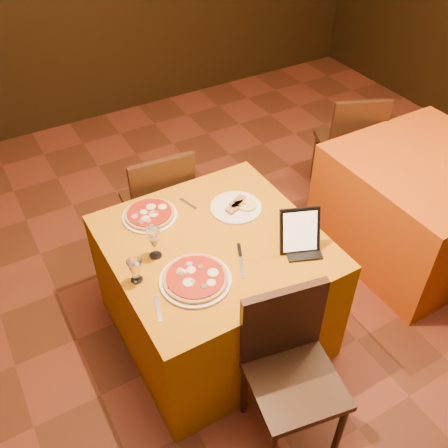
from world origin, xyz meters
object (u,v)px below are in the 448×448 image
chair_main_far (157,202)px  chair_side_far (346,142)px  main_table (215,287)px  chair_main_near (295,383)px  pizza_near (195,279)px  tablet (300,230)px  side_table (421,206)px  wine_glass (154,243)px  pizza_far (150,215)px  water_glass (136,271)px

chair_main_far → chair_side_far: (1.62, -0.06, 0.00)m
main_table → chair_main_near: 0.78m
pizza_near → tablet: 0.59m
side_table → pizza_near: pizza_near is taller
side_table → wine_glass: 2.00m
pizza_near → pizza_far: bearing=89.7°
pizza_far → tablet: (0.57, -0.62, 0.10)m
chair_main_near → tablet: bearing=65.9°
chair_main_near → tablet: 0.75m
chair_main_far → tablet: 1.21m
chair_main_far → pizza_near: chair_main_far is taller
side_table → pizza_near: (-1.84, -0.15, 0.39)m
main_table → tablet: 0.67m
chair_main_near → pizza_near: 0.68m
water_glass → chair_main_far: bearing=61.6°
chair_main_near → chair_main_far: (0.00, 1.59, 0.00)m
pizza_far → main_table: bearing=-58.1°
chair_main_far → chair_side_far: size_ratio=1.00×
main_table → water_glass: size_ratio=8.46×
wine_glass → tablet: tablet is taller
main_table → side_table: bearing=-2.3°
chair_side_far → pizza_near: size_ratio=2.54×
chair_main_far → pizza_near: 1.09m
chair_side_far → water_glass: 2.26m
chair_main_far → water_glass: 1.05m
side_table → pizza_near: 1.89m
main_table → chair_main_far: chair_main_far is taller
water_glass → tablet: bearing=-14.2°
pizza_far → water_glass: size_ratio=2.39×
water_glass → pizza_far: bearing=58.7°
chair_main_far → water_glass: bearing=66.3°
chair_main_far → pizza_far: (-0.22, -0.46, 0.31)m
main_table → side_table: (1.62, -0.06, 0.00)m
pizza_far → water_glass: bearing=-121.3°
main_table → wine_glass: (-0.32, 0.05, 0.47)m
wine_glass → tablet: 0.75m
tablet → wine_glass: bearing=176.9°
main_table → chair_side_far: 1.78m
chair_main_near → main_table: bearing=100.7°
side_table → chair_main_near: size_ratio=1.21×
water_glass → tablet: (0.82, -0.21, 0.06)m
pizza_near → water_glass: (-0.25, 0.15, 0.05)m
main_table → water_glass: bearing=-172.8°
main_table → wine_glass: bearing=171.3°
side_table → water_glass: (-2.09, 0.01, 0.44)m
chair_main_far → water_glass: (-0.47, -0.87, 0.36)m
pizza_far → side_table: bearing=-12.8°
pizza_near → pizza_far: 0.56m
main_table → pizza_near: 0.50m
main_table → pizza_far: 0.57m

